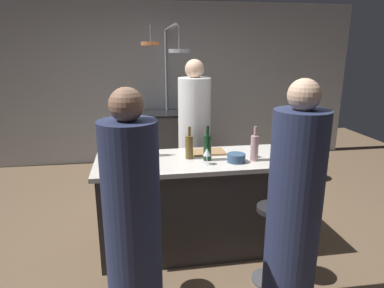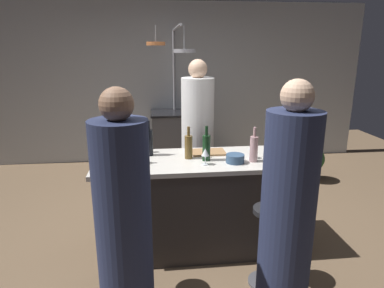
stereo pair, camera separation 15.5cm
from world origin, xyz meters
TOP-DOWN VIEW (x-y plane):
  - ground_plane at (0.00, 0.00)m, footprint 9.00×9.00m
  - back_wall at (0.00, 2.85)m, footprint 6.40×0.16m
  - kitchen_island at (0.00, 0.00)m, footprint 1.80×0.72m
  - stove_range at (0.00, 2.45)m, footprint 0.80×0.64m
  - chef at (0.15, 0.86)m, footprint 0.37×0.37m
  - bar_stool_left at (-0.54, -0.62)m, footprint 0.28×0.28m
  - guest_left at (-0.56, -0.99)m, footprint 0.35×0.35m
  - bar_stool_right at (0.52, -0.62)m, footprint 0.28×0.28m
  - guest_right at (0.51, -0.97)m, footprint 0.36×0.36m
  - overhead_pot_rack at (-0.05, 1.97)m, footprint 0.60×1.46m
  - potted_plant at (1.90, 1.51)m, footprint 0.36×0.36m
  - cutting_board at (0.16, 0.16)m, footprint 0.32×0.22m
  - pepper_mill at (-0.48, 0.26)m, footprint 0.05×0.05m
  - wine_bottle_rose at (0.52, -0.13)m, footprint 0.07×0.07m
  - wine_bottle_red at (0.11, -0.05)m, footprint 0.07×0.07m
  - wine_bottle_green at (-0.56, -0.07)m, footprint 0.07×0.07m
  - wine_bottle_amber at (-0.05, 0.02)m, footprint 0.07×0.07m
  - wine_bottle_dark at (-0.40, 0.16)m, footprint 0.07×0.07m
  - wine_glass_near_right_guest at (0.70, -0.15)m, footprint 0.07×0.07m
  - wine_glass_near_left_guest at (0.08, -0.17)m, footprint 0.07×0.07m
  - wine_glass_by_chef at (0.53, -0.04)m, footprint 0.07×0.07m
  - mixing_bowl_wooden at (-0.66, 0.11)m, footprint 0.21×0.21m
  - mixing_bowl_blue at (0.35, -0.14)m, footprint 0.16×0.16m

SIDE VIEW (x-z plane):
  - ground_plane at x=0.00m, z-range 0.00..0.00m
  - potted_plant at x=1.90m, z-range 0.04..0.56m
  - bar_stool_left at x=-0.54m, z-range 0.04..0.72m
  - bar_stool_right at x=0.52m, z-range 0.04..0.72m
  - stove_range at x=0.00m, z-range 0.00..0.89m
  - kitchen_island at x=0.00m, z-range 0.00..0.90m
  - guest_left at x=-0.56m, z-range -0.06..1.61m
  - guest_right at x=0.51m, z-range -0.06..1.64m
  - chef at x=0.15m, z-range -0.06..1.70m
  - cutting_board at x=0.16m, z-range 0.90..0.92m
  - mixing_bowl_wooden at x=-0.66m, z-range 0.90..0.96m
  - mixing_bowl_blue at x=0.35m, z-range 0.90..0.97m
  - pepper_mill at x=-0.48m, z-range 0.90..1.11m
  - wine_glass_near_right_guest at x=0.70m, z-range 0.93..1.08m
  - wine_glass_near_left_guest at x=0.08m, z-range 0.93..1.08m
  - wine_glass_by_chef at x=0.53m, z-range 0.93..1.08m
  - wine_bottle_amber at x=-0.05m, z-range 0.86..1.16m
  - wine_bottle_green at x=-0.56m, z-range 0.86..1.18m
  - wine_bottle_rose at x=0.52m, z-range 0.86..1.18m
  - wine_bottle_red at x=0.11m, z-range 0.86..1.18m
  - wine_bottle_dark at x=-0.40m, z-range 0.86..1.20m
  - back_wall at x=0.00m, z-range 0.00..2.60m
  - overhead_pot_rack at x=-0.05m, z-range 0.56..2.72m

